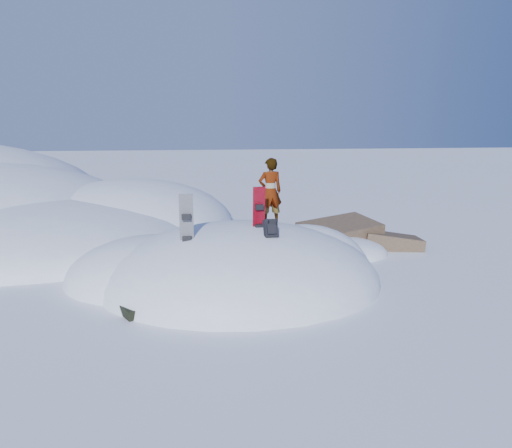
{
  "coord_description": "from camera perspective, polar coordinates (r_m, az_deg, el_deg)",
  "views": [
    {
      "loc": [
        -1.27,
        -11.91,
        3.98
      ],
      "look_at": [
        0.43,
        0.3,
        1.44
      ],
      "focal_mm": 35.0,
      "sensor_mm": 36.0,
      "label": 1
    }
  ],
  "objects": [
    {
      "name": "person",
      "position": [
        12.92,
        1.63,
        3.73
      ],
      "size": [
        0.69,
        0.51,
        1.74
      ],
      "primitive_type": "imported",
      "rotation": [
        0.0,
        0.0,
        3.3
      ],
      "color": "slate",
      "rests_on": "snow_mound"
    },
    {
      "name": "backpack",
      "position": [
        11.38,
        1.7,
        -0.53
      ],
      "size": [
        0.34,
        0.42,
        0.5
      ],
      "rotation": [
        0.0,
        0.0,
        0.12
      ],
      "color": "black",
      "rests_on": "snow_mound"
    },
    {
      "name": "snow_mound",
      "position": [
        12.83,
        -2.64,
        -6.42
      ],
      "size": [
        8.0,
        6.0,
        3.0
      ],
      "color": "silver",
      "rests_on": "ground"
    },
    {
      "name": "snowboard_red",
      "position": [
        12.03,
        0.33,
        0.58
      ],
      "size": [
        0.31,
        0.2,
        1.61
      ],
      "rotation": [
        0.0,
        0.0,
        0.15
      ],
      "color": "red",
      "rests_on": "snow_mound"
    },
    {
      "name": "gear_pile",
      "position": [
        10.88,
        -12.74,
        -9.38
      ],
      "size": [
        0.97,
        0.78,
        0.25
      ],
      "rotation": [
        0.0,
        0.0,
        0.5
      ],
      "color": "black",
      "rests_on": "ground"
    },
    {
      "name": "rock_outcrop",
      "position": [
        16.22,
        10.26,
        -2.68
      ],
      "size": [
        4.68,
        4.41,
        1.68
      ],
      "color": "brown",
      "rests_on": "ground"
    },
    {
      "name": "ground",
      "position": [
        12.62,
        -1.75,
        -6.72
      ],
      "size": [
        120.0,
        120.0,
        0.0
      ],
      "primitive_type": "plane",
      "color": "white",
      "rests_on": "ground"
    },
    {
      "name": "snowboard_dark",
      "position": [
        11.46,
        -7.93,
        -0.73
      ],
      "size": [
        0.32,
        0.18,
        1.71
      ],
      "rotation": [
        0.0,
        0.0,
        -0.09
      ],
      "color": "black",
      "rests_on": "snow_mound"
    }
  ]
}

